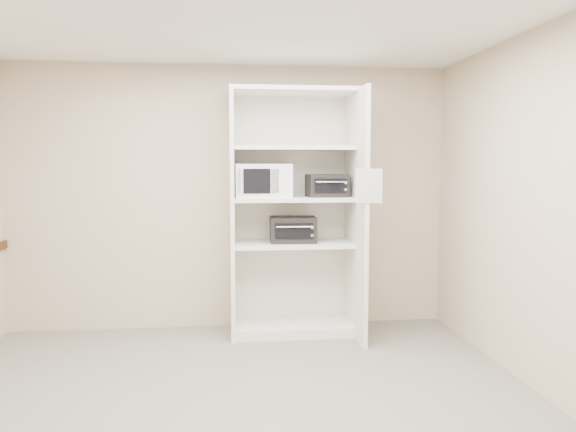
{
  "coord_description": "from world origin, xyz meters",
  "views": [
    {
      "loc": [
        -0.03,
        -3.82,
        1.68
      ],
      "look_at": [
        0.53,
        1.29,
        1.22
      ],
      "focal_mm": 35.0,
      "sensor_mm": 36.0,
      "label": 1
    }
  ],
  "objects": [
    {
      "name": "microwave",
      "position": [
        0.32,
        1.7,
        1.53
      ],
      "size": [
        0.55,
        0.42,
        0.33
      ],
      "primitive_type": "cube",
      "rotation": [
        0.0,
        0.0,
        0.01
      ],
      "color": "white",
      "rests_on": "shelving_unit"
    },
    {
      "name": "toaster_oven_upper",
      "position": [
        0.96,
        1.67,
        1.48
      ],
      "size": [
        0.41,
        0.32,
        0.22
      ],
      "primitive_type": "cube",
      "rotation": [
        0.0,
        0.0,
        0.07
      ],
      "color": "black",
      "rests_on": "shelving_unit"
    },
    {
      "name": "toaster_oven_lower",
      "position": [
        0.62,
        1.69,
        1.05
      ],
      "size": [
        0.47,
        0.36,
        0.25
      ],
      "primitive_type": "cube",
      "rotation": [
        0.0,
        0.0,
        -0.04
      ],
      "color": "black",
      "rests_on": "shelving_unit"
    },
    {
      "name": "wall_back",
      "position": [
        0.0,
        2.0,
        1.35
      ],
      "size": [
        4.5,
        0.02,
        2.7
      ],
      "primitive_type": "cube",
      "color": "#C2A992",
      "rests_on": "ground"
    },
    {
      "name": "shelving_unit",
      "position": [
        0.67,
        1.7,
        1.13
      ],
      "size": [
        1.24,
        0.92,
        2.42
      ],
      "color": "silver",
      "rests_on": "floor"
    },
    {
      "name": "wall_right",
      "position": [
        2.25,
        0.0,
        1.35
      ],
      "size": [
        0.02,
        4.0,
        2.7
      ],
      "primitive_type": "cube",
      "color": "#C2A992",
      "rests_on": "ground"
    },
    {
      "name": "floor",
      "position": [
        0.0,
        0.0,
        0.0
      ],
      "size": [
        4.5,
        4.0,
        0.01
      ],
      "primitive_type": "cube",
      "color": "slate",
      "rests_on": "ground"
    },
    {
      "name": "ceiling",
      "position": [
        0.0,
        0.0,
        2.7
      ],
      "size": [
        4.5,
        4.0,
        0.01
      ],
      "primitive_type": "cube",
      "color": "white"
    },
    {
      "name": "wall_front",
      "position": [
        0.0,
        -2.0,
        1.35
      ],
      "size": [
        4.5,
        0.02,
        2.7
      ],
      "primitive_type": "cube",
      "color": "#C2A992",
      "rests_on": "ground"
    },
    {
      "name": "paper_sign",
      "position": [
        1.23,
        1.07,
        1.5
      ],
      "size": [
        0.24,
        0.01,
        0.3
      ],
      "primitive_type": "cube",
      "rotation": [
        0.0,
        0.0,
        -0.02
      ],
      "color": "white",
      "rests_on": "shelving_unit"
    }
  ]
}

